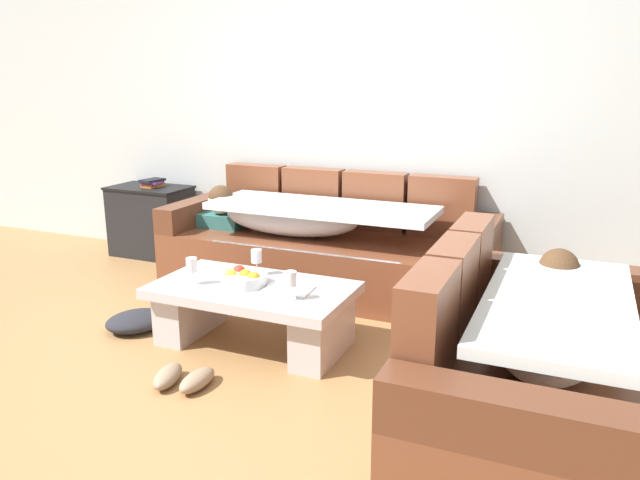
{
  "coord_description": "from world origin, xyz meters",
  "views": [
    {
      "loc": [
        1.76,
        -2.55,
        1.59
      ],
      "look_at": [
        0.2,
        1.05,
        0.55
      ],
      "focal_mm": 34.21,
      "sensor_mm": 36.0,
      "label": 1
    }
  ],
  "objects_px": {
    "fruit_bowl": "(244,278)",
    "side_cabinet": "(151,221)",
    "couch_along_wall": "(321,247)",
    "book_stack_on_cabinet": "(152,183)",
    "wine_glass_far_back": "(256,257)",
    "crumpled_garment": "(137,321)",
    "coffee_table": "(254,307)",
    "wine_glass_near_left": "(192,266)",
    "wine_glass_near_right": "(291,280)",
    "open_magazine": "(288,290)",
    "pair_of_shoes": "(182,378)",
    "couch_near_window": "(529,369)"
  },
  "relations": [
    {
      "from": "fruit_bowl",
      "to": "side_cabinet",
      "type": "height_order",
      "value": "side_cabinet"
    },
    {
      "from": "couch_along_wall",
      "to": "book_stack_on_cabinet",
      "type": "distance_m",
      "value": 1.81
    },
    {
      "from": "wine_glass_far_back",
      "to": "crumpled_garment",
      "type": "bearing_deg",
      "value": -157.19
    },
    {
      "from": "coffee_table",
      "to": "wine_glass_near_left",
      "type": "bearing_deg",
      "value": -160.15
    },
    {
      "from": "fruit_bowl",
      "to": "book_stack_on_cabinet",
      "type": "bearing_deg",
      "value": 141.8
    },
    {
      "from": "wine_glass_near_right",
      "to": "wine_glass_far_back",
      "type": "distance_m",
      "value": 0.51
    },
    {
      "from": "open_magazine",
      "to": "book_stack_on_cabinet",
      "type": "relative_size",
      "value": 1.23
    },
    {
      "from": "coffee_table",
      "to": "wine_glass_near_right",
      "type": "bearing_deg",
      "value": -21.8
    },
    {
      "from": "fruit_bowl",
      "to": "wine_glass_near_left",
      "type": "bearing_deg",
      "value": -158.2
    },
    {
      "from": "coffee_table",
      "to": "wine_glass_near_right",
      "type": "distance_m",
      "value": 0.43
    },
    {
      "from": "pair_of_shoes",
      "to": "coffee_table",
      "type": "bearing_deg",
      "value": 81.88
    },
    {
      "from": "fruit_bowl",
      "to": "wine_glass_near_right",
      "type": "height_order",
      "value": "wine_glass_near_right"
    },
    {
      "from": "wine_glass_far_back",
      "to": "book_stack_on_cabinet",
      "type": "bearing_deg",
      "value": 145.82
    },
    {
      "from": "wine_glass_near_right",
      "to": "side_cabinet",
      "type": "xyz_separation_m",
      "value": [
        -2.15,
        1.49,
        -0.17
      ]
    },
    {
      "from": "book_stack_on_cabinet",
      "to": "wine_glass_near_left",
      "type": "bearing_deg",
      "value": -45.68
    },
    {
      "from": "fruit_bowl",
      "to": "crumpled_garment",
      "type": "distance_m",
      "value": 0.84
    },
    {
      "from": "open_magazine",
      "to": "side_cabinet",
      "type": "distance_m",
      "value": 2.48
    },
    {
      "from": "fruit_bowl",
      "to": "couch_along_wall",
      "type": "bearing_deg",
      "value": 89.08
    },
    {
      "from": "wine_glass_near_right",
      "to": "book_stack_on_cabinet",
      "type": "distance_m",
      "value": 2.59
    },
    {
      "from": "crumpled_garment",
      "to": "book_stack_on_cabinet",
      "type": "bearing_deg",
      "value": 123.75
    },
    {
      "from": "wine_glass_far_back",
      "to": "couch_near_window",
      "type": "bearing_deg",
      "value": -18.91
    },
    {
      "from": "side_cabinet",
      "to": "crumpled_garment",
      "type": "height_order",
      "value": "side_cabinet"
    },
    {
      "from": "coffee_table",
      "to": "crumpled_garment",
      "type": "distance_m",
      "value": 0.84
    },
    {
      "from": "side_cabinet",
      "to": "book_stack_on_cabinet",
      "type": "relative_size",
      "value": 3.17
    },
    {
      "from": "fruit_bowl",
      "to": "book_stack_on_cabinet",
      "type": "xyz_separation_m",
      "value": [
        -1.74,
        1.37,
        0.26
      ]
    },
    {
      "from": "wine_glass_near_right",
      "to": "side_cabinet",
      "type": "bearing_deg",
      "value": 145.42
    },
    {
      "from": "wine_glass_near_right",
      "to": "pair_of_shoes",
      "type": "bearing_deg",
      "value": -129.01
    },
    {
      "from": "wine_glass_far_back",
      "to": "pair_of_shoes",
      "type": "xyz_separation_m",
      "value": [
        -0.01,
        -0.82,
        -0.45
      ]
    },
    {
      "from": "book_stack_on_cabinet",
      "to": "wine_glass_far_back",
      "type": "bearing_deg",
      "value": -34.18
    },
    {
      "from": "couch_near_window",
      "to": "wine_glass_far_back",
      "type": "relative_size",
      "value": 10.68
    },
    {
      "from": "coffee_table",
      "to": "open_magazine",
      "type": "relative_size",
      "value": 4.29
    },
    {
      "from": "fruit_bowl",
      "to": "side_cabinet",
      "type": "bearing_deg",
      "value": 142.46
    },
    {
      "from": "fruit_bowl",
      "to": "wine_glass_far_back",
      "type": "height_order",
      "value": "wine_glass_far_back"
    },
    {
      "from": "wine_glass_near_left",
      "to": "pair_of_shoes",
      "type": "height_order",
      "value": "wine_glass_near_left"
    },
    {
      "from": "wine_glass_far_back",
      "to": "pair_of_shoes",
      "type": "height_order",
      "value": "wine_glass_far_back"
    },
    {
      "from": "couch_near_window",
      "to": "pair_of_shoes",
      "type": "relative_size",
      "value": 5.49
    },
    {
      "from": "book_stack_on_cabinet",
      "to": "open_magazine",
      "type": "bearing_deg",
      "value": -33.76
    },
    {
      "from": "couch_along_wall",
      "to": "wine_glass_near_left",
      "type": "xyz_separation_m",
      "value": [
        -0.31,
        -1.26,
        0.17
      ]
    },
    {
      "from": "couch_along_wall",
      "to": "wine_glass_near_left",
      "type": "bearing_deg",
      "value": -103.74
    },
    {
      "from": "wine_glass_near_left",
      "to": "fruit_bowl",
      "type": "bearing_deg",
      "value": 21.8
    },
    {
      "from": "side_cabinet",
      "to": "open_magazine",
      "type": "bearing_deg",
      "value": -33.23
    },
    {
      "from": "pair_of_shoes",
      "to": "couch_near_window",
      "type": "bearing_deg",
      "value": 7.77
    },
    {
      "from": "couch_along_wall",
      "to": "book_stack_on_cabinet",
      "type": "height_order",
      "value": "couch_along_wall"
    },
    {
      "from": "book_stack_on_cabinet",
      "to": "crumpled_garment",
      "type": "relative_size",
      "value": 0.57
    },
    {
      "from": "wine_glass_near_right",
      "to": "wine_glass_far_back",
      "type": "height_order",
      "value": "same"
    },
    {
      "from": "couch_near_window",
      "to": "wine_glass_near_left",
      "type": "distance_m",
      "value": 2.0
    },
    {
      "from": "couch_along_wall",
      "to": "fruit_bowl",
      "type": "distance_m",
      "value": 1.15
    },
    {
      "from": "open_magazine",
      "to": "book_stack_on_cabinet",
      "type": "height_order",
      "value": "book_stack_on_cabinet"
    },
    {
      "from": "wine_glass_near_right",
      "to": "wine_glass_far_back",
      "type": "xyz_separation_m",
      "value": [
        -0.4,
        0.32,
        0.0
      ]
    },
    {
      "from": "open_magazine",
      "to": "wine_glass_near_left",
      "type": "bearing_deg",
      "value": -172.92
    }
  ]
}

